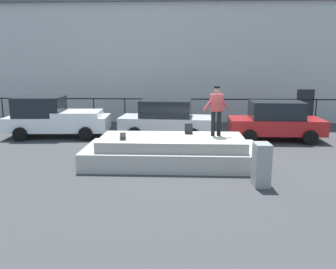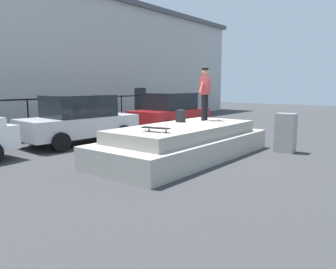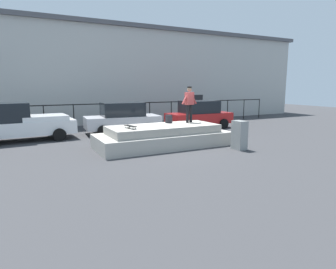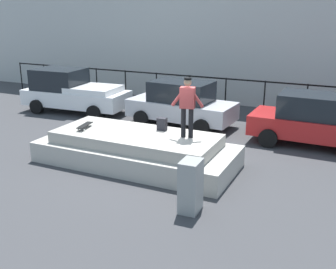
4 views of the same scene
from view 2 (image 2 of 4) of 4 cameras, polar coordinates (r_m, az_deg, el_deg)
ground_plane at (r=10.80m, az=2.86°, el=-3.04°), size 60.00×60.00×0.00m
concrete_ledge at (r=9.96m, az=2.93°, el=-1.40°), size 6.08×2.56×0.97m
skateboarder at (r=11.27m, az=6.36°, el=7.55°), size 0.95×0.32×1.74m
skateboard at (r=8.39m, az=-2.14°, el=1.11°), size 0.33×0.80×0.12m
backpack at (r=10.68m, az=2.19°, el=3.19°), size 0.29×0.21×0.39m
car_silver_sedan_mid at (r=12.70m, az=-14.96°, el=2.52°), size 4.41×2.28×1.80m
car_red_sedan_far at (r=16.06m, az=0.43°, el=3.98°), size 4.23×2.14×1.79m
utility_box at (r=11.35m, az=19.57°, el=0.27°), size 0.46×0.61×1.26m
fence_row at (r=15.28m, az=-17.32°, el=4.22°), size 24.06×0.06×1.64m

